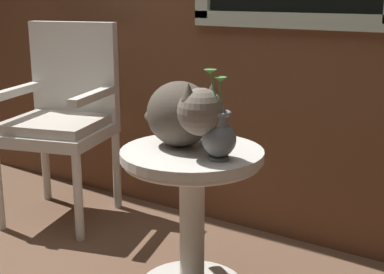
# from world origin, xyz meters

# --- Properties ---
(wicker_side_table) EXTENTS (0.54, 0.54, 0.59)m
(wicker_side_table) POSITION_xyz_m (0.23, 0.09, 0.41)
(wicker_side_table) COLOR silver
(wicker_side_table) RESTS_ON ground_plane
(wicker_chair) EXTENTS (0.61, 0.61, 1.02)m
(wicker_chair) POSITION_xyz_m (-0.79, 0.41, 0.57)
(wicker_chair) COLOR silver
(wicker_chair) RESTS_ON ground_plane
(cat) EXTENTS (0.53, 0.37, 0.27)m
(cat) POSITION_xyz_m (0.18, 0.10, 0.73)
(cat) COLOR brown
(cat) RESTS_ON wicker_side_table
(pewter_vase_with_ivy) EXTENTS (0.12, 0.12, 0.32)m
(pewter_vase_with_ivy) POSITION_xyz_m (0.37, 0.04, 0.68)
(pewter_vase_with_ivy) COLOR slate
(pewter_vase_with_ivy) RESTS_ON wicker_side_table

